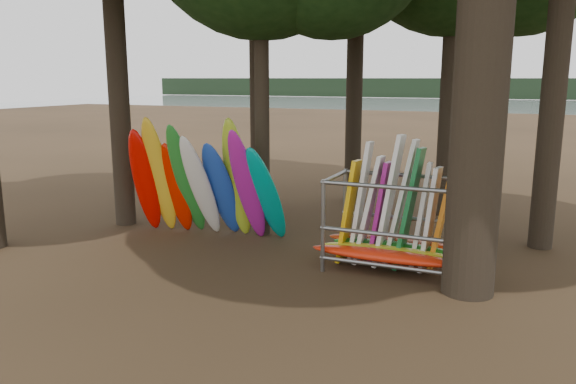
% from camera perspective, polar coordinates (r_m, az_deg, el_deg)
% --- Properties ---
extents(ground, '(120.00, 120.00, 0.00)m').
position_cam_1_polar(ground, '(12.10, -2.14, -7.88)').
color(ground, '#47331E').
rests_on(ground, ground).
extents(lake, '(160.00, 160.00, 0.00)m').
position_cam_1_polar(lake, '(70.59, 19.35, 7.60)').
color(lake, gray).
rests_on(lake, ground).
extents(far_shore, '(160.00, 4.00, 4.00)m').
position_cam_1_polar(far_shore, '(120.43, 21.18, 9.78)').
color(far_shore, black).
rests_on(far_shore, ground).
extents(kayak_row, '(4.21, 1.98, 3.24)m').
position_cam_1_polar(kayak_row, '(14.28, -8.51, 0.76)').
color(kayak_row, '#D70700').
rests_on(kayak_row, ground).
extents(storage_rack, '(3.20, 1.53, 2.89)m').
position_cam_1_polar(storage_rack, '(12.13, 10.52, -3.41)').
color(storage_rack, gray).
rests_on(storage_rack, ground).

